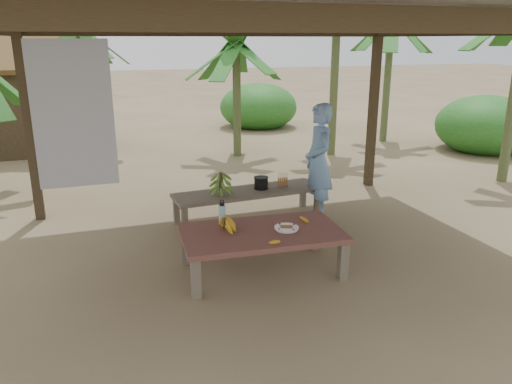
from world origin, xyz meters
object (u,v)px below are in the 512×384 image
object	(u,v)px
water_flask	(222,214)
work_table	(262,236)
ripe_banana_bunch	(224,224)
plate	(287,228)
cooking_pot	(261,183)
bench	(248,194)
woman	(319,162)

from	to	relation	value
water_flask	work_table	bearing A→B (deg)	-45.71
work_table	ripe_banana_bunch	distance (m)	0.45
plate	cooking_pot	bearing A→B (deg)	79.60
ripe_banana_bunch	plate	distance (m)	0.72
ripe_banana_bunch	water_flask	xyz separation A→B (m)	(0.05, 0.24, 0.04)
plate	water_flask	xyz separation A→B (m)	(-0.64, 0.42, 0.11)
bench	water_flask	distance (m)	1.54
ripe_banana_bunch	woman	xyz separation A→B (m)	(1.81, 1.32, 0.27)
bench	plate	world-z (taller)	plate
bench	cooking_pot	xyz separation A→B (m)	(0.21, 0.03, 0.14)
bench	water_flask	xyz separation A→B (m)	(-0.76, -1.33, 0.23)
work_table	cooking_pot	bearing A→B (deg)	74.77
woman	ripe_banana_bunch	bearing A→B (deg)	-47.65
plate	work_table	bearing A→B (deg)	168.80
water_flask	cooking_pot	world-z (taller)	water_flask
woman	bench	bearing A→B (deg)	-97.56
cooking_pot	ripe_banana_bunch	bearing A→B (deg)	-122.46
plate	bench	bearing A→B (deg)	86.09
woman	plate	bearing A→B (deg)	-30.41
bench	woman	world-z (taller)	woman
work_table	woman	bearing A→B (deg)	50.20
bench	ripe_banana_bunch	xyz separation A→B (m)	(-0.81, -1.56, 0.19)
bench	ripe_banana_bunch	size ratio (longest dim) A/B	8.08
plate	water_flask	size ratio (longest dim) A/B	0.95
water_flask	bench	bearing A→B (deg)	60.22
work_table	bench	bearing A→B (deg)	80.90
work_table	ripe_banana_bunch	xyz separation A→B (m)	(-0.41, 0.13, 0.15)
plate	woman	xyz separation A→B (m)	(1.12, 1.51, 0.34)
water_flask	plate	bearing A→B (deg)	-33.60
plate	water_flask	bearing A→B (deg)	146.40
ripe_banana_bunch	plate	size ratio (longest dim) A/B	0.99
ripe_banana_bunch	cooking_pot	world-z (taller)	ripe_banana_bunch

